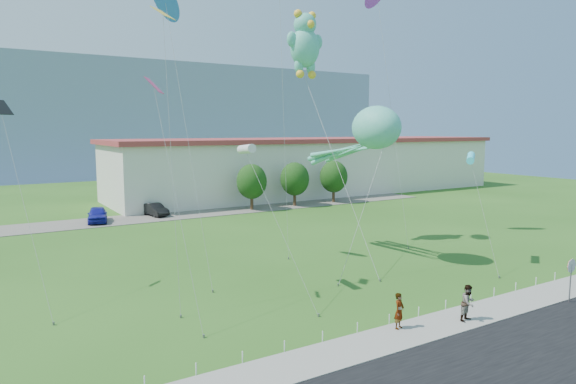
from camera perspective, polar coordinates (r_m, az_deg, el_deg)
The scene contains 23 objects.
ground at distance 27.87m, azimuth 10.86°, elevation -12.99°, with size 160.00×160.00×0.00m, color #285417.
road at distance 23.09m, azimuth 25.10°, elevation -17.79°, with size 80.00×8.00×0.06m, color black.
sidewalk at distance 26.03m, azimuth 15.09°, elevation -14.45°, with size 80.00×2.50×0.10m, color gray.
parking_strip at distance 57.82m, azimuth -13.31°, elevation -2.62°, with size 70.00×6.00×0.06m, color #59544C.
hill_ridge at distance 140.35m, azimuth -24.65°, elevation 7.56°, with size 160.00×50.00×25.00m, color #758AA2.
warehouse at distance 77.10m, azimuth 3.03°, elevation 2.97°, with size 61.00×15.00×8.20m.
stop_sign at distance 32.11m, azimuth 28.95°, elevation -7.58°, with size 0.80×0.07×2.50m.
rope_fence at distance 26.90m, azimuth 12.80°, elevation -13.21°, with size 26.05×0.05×0.50m.
tree_near at distance 60.35m, azimuth -4.06°, elevation 1.16°, with size 3.60×3.60×5.47m.
tree_mid at distance 63.34m, azimuth 0.75°, elevation 1.45°, with size 3.60×3.60×5.47m.
tree_far at distance 66.75m, azimuth 5.10°, elevation 1.71°, with size 3.60×3.60×5.47m.
pedestrian_left at distance 25.34m, azimuth 12.25°, elevation -12.78°, with size 0.62×0.41×1.71m, color gray.
pedestrian_right at distance 27.22m, azimuth 19.40°, elevation -11.53°, with size 0.87×0.68×1.80m, color gray.
parked_car_blue at distance 55.87m, azimuth -20.42°, elevation -2.36°, with size 1.84×4.58×1.56m, color #1B1C94.
parked_car_black at distance 58.18m, azimuth -14.56°, elevation -1.89°, with size 1.43×4.11×1.35m, color black.
octopus_kite at distance 36.46m, azimuth 8.71°, elevation 6.13°, with size 6.65×8.75×11.06m.
teddy_bear_kite at distance 42.30m, azimuth 1.90°, elevation 16.23°, with size 3.52×12.42×18.76m.
small_kite_cyan at distance 37.56m, azimuth 19.67°, elevation 3.52°, with size 1.36×4.62×7.95m.
small_kite_yellow at distance 29.11m, azimuth -13.49°, elevation 15.00°, with size 1.47×4.45×16.10m.
small_kite_white at distance 29.25m, azimuth -4.59°, elevation 4.65°, with size 1.49×6.71×8.78m.
small_kite_pink at distance 26.95m, azimuth -14.11°, elevation 8.65°, with size 1.29×5.85×12.12m.
small_kite_black at distance 32.32m, azimuth -28.85°, elevation 6.12°, with size 2.02×7.38×11.12m.
small_kite_blue at distance 36.90m, azimuth -13.34°, elevation 19.42°, with size 1.80×8.02×18.66m.
Camera 1 is at (-17.88, -19.18, 9.44)m, focal length 32.00 mm.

